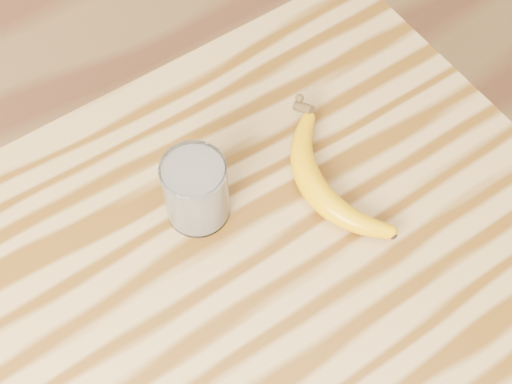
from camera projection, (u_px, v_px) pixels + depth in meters
room at (98, 155)px, 0.49m from camera, size 4.04×4.04×2.70m
table at (178, 383)px, 0.99m from camera, size 1.20×0.80×0.90m
smoothie_glass at (196, 190)px, 0.93m from camera, size 0.09×0.09×0.11m
banana at (314, 189)px, 0.97m from camera, size 0.15×0.32×0.04m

